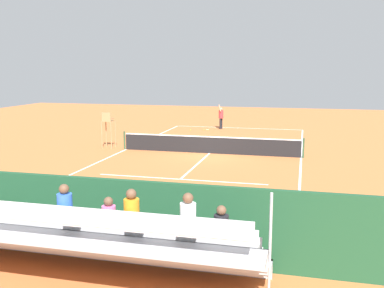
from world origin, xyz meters
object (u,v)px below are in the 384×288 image
at_px(tennis_net, 210,145).
at_px(equipment_bag, 103,237).
at_px(umpire_chair, 108,126).
at_px(tennis_ball_far, 204,130).
at_px(tennis_ball_near, 190,130).
at_px(tennis_player, 221,116).
at_px(courtside_bench, 168,228).
at_px(tennis_racket, 207,130).
at_px(bleacher_stand, 74,238).

relative_size(tennis_net, equipment_bag, 11.44).
distance_m(umpire_chair, tennis_ball_far, 9.72).
distance_m(tennis_net, tennis_ball_far, 9.31).
height_order(umpire_chair, tennis_ball_near, umpire_chair).
bearing_deg(equipment_bag, umpire_chair, -65.95).
distance_m(tennis_net, tennis_player, 10.18).
xyz_separation_m(courtside_bench, tennis_player, (2.90, -23.37, 0.46)).
distance_m(tennis_player, tennis_racket, 1.56).
distance_m(bleacher_stand, tennis_player, 25.53).
bearing_deg(tennis_ball_near, tennis_net, 110.98).
distance_m(umpire_chair, tennis_ball_near, 9.06).
height_order(bleacher_stand, umpire_chair, bleacher_stand).
bearing_deg(courtside_bench, tennis_net, -82.79).
bearing_deg(umpire_chair, tennis_ball_far, -113.64).
relative_size(umpire_chair, tennis_ball_near, 32.42).
distance_m(courtside_bench, tennis_racket, 22.92).
relative_size(tennis_net, tennis_player, 5.35).
height_order(bleacher_stand, tennis_player, bleacher_stand).
bearing_deg(tennis_player, equipment_bag, 92.63).
xyz_separation_m(umpire_chair, tennis_ball_near, (-2.87, -8.50, -1.28)).
height_order(tennis_net, tennis_ball_far, tennis_net).
height_order(tennis_net, courtside_bench, tennis_net).
xyz_separation_m(tennis_player, tennis_ball_near, (2.11, 1.42, -0.98)).
bearing_deg(tennis_net, bleacher_stand, 90.45).
relative_size(courtside_bench, tennis_ball_far, 27.27).
relative_size(tennis_racket, tennis_ball_far, 8.88).
xyz_separation_m(bleacher_stand, tennis_ball_far, (2.46, -24.40, -0.92)).
bearing_deg(tennis_net, tennis_ball_far, -75.44).
xyz_separation_m(tennis_net, tennis_ball_near, (3.33, -8.67, -0.47)).
height_order(umpire_chair, tennis_player, umpire_chair).
bearing_deg(tennis_racket, tennis_player, -139.77).
distance_m(umpire_chair, tennis_racket, 10.10).
height_order(equipment_bag, tennis_player, tennis_player).
xyz_separation_m(bleacher_stand, tennis_racket, (2.25, -24.72, -0.94)).
bearing_deg(tennis_ball_far, tennis_player, -135.54).
height_order(tennis_net, tennis_racket, tennis_net).
xyz_separation_m(tennis_net, tennis_racket, (2.13, -9.33, -0.49)).
height_order(tennis_player, tennis_ball_near, tennis_player).
bearing_deg(bleacher_stand, tennis_ball_near, -81.85).
relative_size(tennis_net, bleacher_stand, 1.14).
bearing_deg(tennis_player, bleacher_stand, 93.01).
bearing_deg(tennis_player, courtside_bench, 97.07).
bearing_deg(bleacher_stand, courtside_bench, -126.22).
height_order(bleacher_stand, equipment_bag, bleacher_stand).
xyz_separation_m(tennis_ball_near, tennis_ball_far, (-0.99, -0.32, 0.00)).
bearing_deg(tennis_net, equipment_bag, 89.40).
bearing_deg(umpire_chair, courtside_bench, 120.36).
bearing_deg(tennis_ball_near, tennis_ball_far, -161.83).
bearing_deg(courtside_bench, bleacher_stand, 53.78).
xyz_separation_m(bleacher_stand, tennis_player, (1.34, -25.49, 0.06)).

